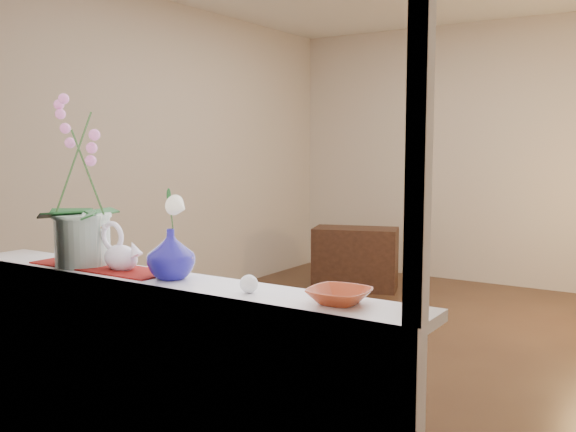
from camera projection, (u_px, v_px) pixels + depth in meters
name	position (u px, v px, depth m)	size (l,w,h in m)	color
ground	(399.00, 346.00, 4.61)	(5.00, 5.00, 0.00)	#3A2318
wall_back	(499.00, 154.00, 6.55)	(4.50, 0.10, 2.70)	beige
wall_front	(139.00, 170.00, 2.38)	(4.50, 0.10, 2.70)	beige
wall_left	(165.00, 156.00, 5.68)	(0.10, 5.00, 2.70)	beige
window_apron	(152.00, 402.00, 2.51)	(2.20, 0.08, 0.88)	white
windowsill	(166.00, 283.00, 2.53)	(2.20, 0.26, 0.04)	white
window_frame	(143.00, 75.00, 2.36)	(2.22, 0.06, 1.60)	white
runner	(100.00, 267.00, 2.74)	(0.70, 0.20, 0.01)	maroon
orchid_pot	(80.00, 180.00, 2.75)	(0.26, 0.26, 0.74)	beige
swan	(121.00, 248.00, 2.66)	(0.23, 0.10, 0.19)	white
blue_vase	(171.00, 250.00, 2.50)	(0.22, 0.22, 0.23)	#0E0A62
lily	(170.00, 199.00, 2.48)	(0.13, 0.07, 0.17)	white
paperweight	(249.00, 284.00, 2.27)	(0.07, 0.07, 0.07)	silver
amber_dish	(339.00, 297.00, 2.12)	(0.18, 0.18, 0.04)	#AC3D1C
side_table	(355.00, 258.00, 6.43)	(0.83, 0.41, 0.62)	black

